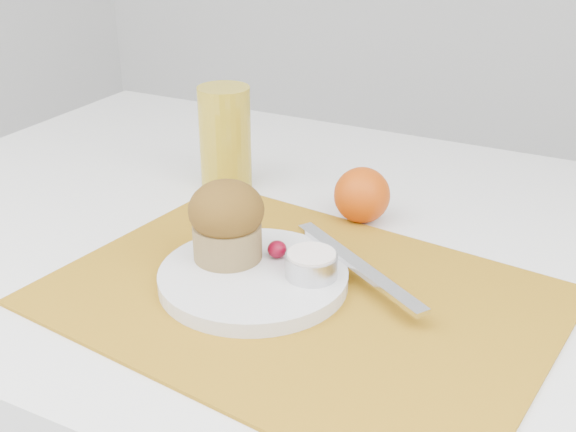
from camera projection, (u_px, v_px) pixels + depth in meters
The scene contains 10 objects.
placemat at pixel (300, 297), 0.74m from camera, with size 0.50×0.37×0.00m, color #A57216.
plate at pixel (253, 277), 0.76m from camera, with size 0.20×0.20×0.02m, color silver.
ramekin at pixel (311, 265), 0.74m from camera, with size 0.05×0.05×0.02m, color #BBBBBF.
cream at pixel (311, 255), 0.74m from camera, with size 0.05×0.05×0.01m, color white.
raspberry_near at pixel (277, 249), 0.78m from camera, with size 0.02×0.02×0.02m, color #550211.
raspberry_far at pixel (305, 253), 0.77m from camera, with size 0.02×0.02×0.02m, color #520402.
butter_knife at pixel (358, 265), 0.76m from camera, with size 0.22×0.02×0.01m, color silver.
orange at pixel (362, 195), 0.90m from camera, with size 0.07×0.07×0.07m, color #CD4907.
juice_glass at pixel (225, 138), 0.98m from camera, with size 0.07×0.07×0.14m, color gold.
muffin at pixel (227, 221), 0.76m from camera, with size 0.09×0.09×0.09m.
Camera 1 is at (0.34, -0.66, 1.15)m, focal length 45.00 mm.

